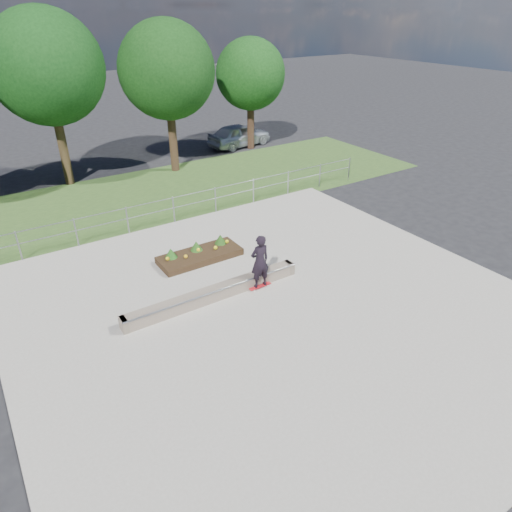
{
  "coord_description": "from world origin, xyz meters",
  "views": [
    {
      "loc": [
        -6.83,
        -9.19,
        8.16
      ],
      "look_at": [
        0.2,
        1.5,
        1.1
      ],
      "focal_mm": 32.0,
      "sensor_mm": 36.0,
      "label": 1
    }
  ],
  "objects": [
    {
      "name": "tree_far_right",
      "position": [
        9.0,
        15.5,
        4.48
      ],
      "size": [
        4.2,
        4.2,
        6.6
      ],
      "color": "black",
      "rests_on": "ground"
    },
    {
      "name": "ground",
      "position": [
        0.0,
        0.0,
        0.0
      ],
      "size": [
        120.0,
        120.0,
        0.0
      ],
      "primitive_type": "plane",
      "color": "black",
      "rests_on": "ground"
    },
    {
      "name": "concrete_slab",
      "position": [
        0.0,
        0.0,
        0.03
      ],
      "size": [
        15.0,
        15.0,
        0.06
      ],
      "primitive_type": "cube",
      "color": "gray",
      "rests_on": "ground"
    },
    {
      "name": "parked_car",
      "position": [
        8.62,
        16.29,
        0.74
      ],
      "size": [
        4.52,
        2.29,
        1.48
      ],
      "primitive_type": "imported",
      "rotation": [
        0.0,
        0.0,
        1.7
      ],
      "color": "#AEB3B8",
      "rests_on": "ground"
    },
    {
      "name": "tree_mid_right",
      "position": [
        3.0,
        14.0,
        5.23
      ],
      "size": [
        4.9,
        4.9,
        7.7
      ],
      "color": "#301F13",
      "rests_on": "ground"
    },
    {
      "name": "tree_mid_left",
      "position": [
        -2.5,
        15.0,
        5.61
      ],
      "size": [
        5.25,
        5.25,
        8.25
      ],
      "color": "#302213",
      "rests_on": "ground"
    },
    {
      "name": "grind_ledge",
      "position": [
        -1.37,
        1.46,
        0.26
      ],
      "size": [
        6.0,
        0.44,
        0.43
      ],
      "color": "#6B5D4E",
      "rests_on": "concrete_slab"
    },
    {
      "name": "planter_bed",
      "position": [
        -0.58,
        4.06,
        0.24
      ],
      "size": [
        3.0,
        1.2,
        0.61
      ],
      "color": "black",
      "rests_on": "concrete_slab"
    },
    {
      "name": "skateboarder",
      "position": [
        0.16,
        1.22,
        1.04
      ],
      "size": [
        0.8,
        0.44,
        1.89
      ],
      "color": "white",
      "rests_on": "concrete_slab"
    },
    {
      "name": "fence",
      "position": [
        0.0,
        7.5,
        0.77
      ],
      "size": [
        20.06,
        0.06,
        1.2
      ],
      "color": "#93969B",
      "rests_on": "ground"
    },
    {
      "name": "grass_verge",
      "position": [
        0.0,
        11.0,
        0.01
      ],
      "size": [
        30.0,
        8.0,
        0.02
      ],
      "primitive_type": "cube",
      "color": "#2F4C1E",
      "rests_on": "ground"
    }
  ]
}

